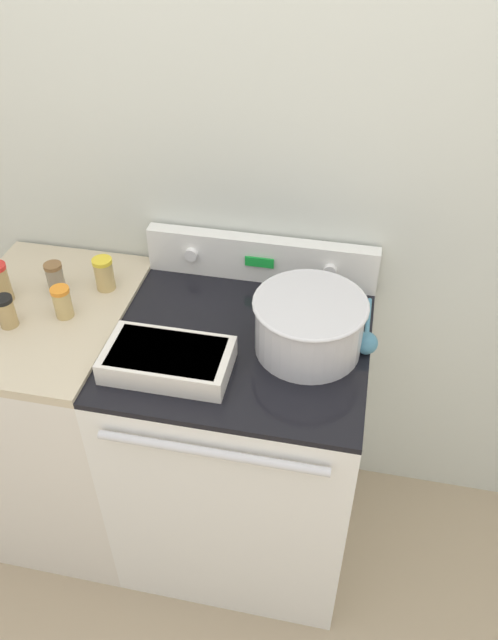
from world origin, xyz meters
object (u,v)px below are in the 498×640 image
at_px(mixing_bowl, 309,323).
at_px(spice_jar_black_cap, 6,311).
at_px(spice_jar_yellow_cap, 104,274).
at_px(spice_jar_brown_cap, 55,278).
at_px(casserole_dish, 168,359).
at_px(ladle, 366,340).
at_px(spice_jar_orange_cap, 62,302).

distance_m(mixing_bowl, spice_jar_black_cap, 0.85).
bearing_deg(spice_jar_yellow_cap, spice_jar_brown_cap, -160.91).
bearing_deg(spice_jar_brown_cap, casserole_dish, -30.04).
height_order(spice_jar_brown_cap, spice_jar_black_cap, spice_jar_brown_cap).
bearing_deg(spice_jar_yellow_cap, casserole_dish, -45.39).
bearing_deg(ladle, mixing_bowl, -167.79).
distance_m(mixing_bowl, ladle, 0.17).
bearing_deg(spice_jar_black_cap, casserole_dish, -8.17).
height_order(spice_jar_orange_cap, spice_jar_black_cap, same).
relative_size(spice_jar_orange_cap, spice_jar_black_cap, 1.01).
height_order(casserole_dish, spice_jar_brown_cap, spice_jar_brown_cap).
height_order(ladle, spice_jar_yellow_cap, spice_jar_yellow_cap).
bearing_deg(spice_jar_brown_cap, spice_jar_yellow_cap, 19.09).
distance_m(mixing_bowl, spice_jar_orange_cap, 0.71).
distance_m(mixing_bowl, spice_jar_brown_cap, 0.79).
relative_size(ladle, spice_jar_orange_cap, 2.68).
relative_size(casserole_dish, spice_jar_black_cap, 3.45).
height_order(spice_jar_yellow_cap, spice_jar_brown_cap, spice_jar_yellow_cap).
bearing_deg(casserole_dish, spice_jar_orange_cap, 158.22).
bearing_deg(mixing_bowl, casserole_dish, -155.76).
xyz_separation_m(ladle, spice_jar_black_cap, (-1.01, -0.12, 0.03)).
bearing_deg(mixing_bowl, spice_jar_black_cap, -174.14).
distance_m(ladle, spice_jar_brown_cap, 0.94).
xyz_separation_m(casserole_dish, spice_jar_brown_cap, (-0.43, 0.25, 0.03)).
height_order(spice_jar_yellow_cap, spice_jar_black_cap, spice_jar_yellow_cap).
bearing_deg(casserole_dish, spice_jar_brown_cap, 149.96).
bearing_deg(spice_jar_yellow_cap, ladle, -7.33).
relative_size(ladle, spice_jar_yellow_cap, 2.48).
xyz_separation_m(mixing_bowl, spice_jar_yellow_cap, (-0.64, 0.14, -0.03)).
bearing_deg(casserole_dish, mixing_bowl, 24.24).
height_order(casserole_dish, spice_jar_black_cap, spice_jar_black_cap).
bearing_deg(spice_jar_black_cap, mixing_bowl, 5.86).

